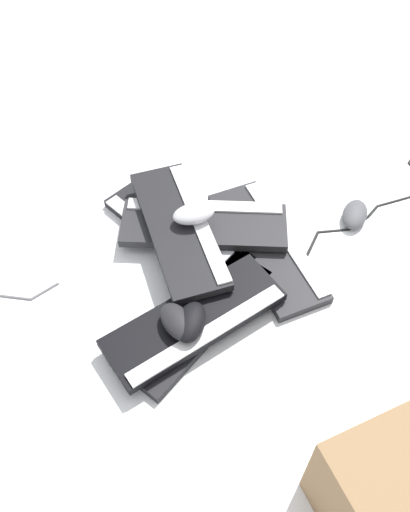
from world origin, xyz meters
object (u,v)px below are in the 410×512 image
at_px(keyboard_0, 267,245).
at_px(keyboard_4, 179,228).
at_px(keyboard_5, 195,320).
at_px(cardboard_box, 396,475).
at_px(mouse_0, 355,214).
at_px(keyboard_3, 204,224).
at_px(keyboard_2, 194,316).
at_px(keyboard_1, 176,231).
at_px(mouse_3, 194,214).
at_px(mouse_2, 178,322).
at_px(mouse_1, 191,322).

relative_size(keyboard_0, keyboard_4, 1.00).
relative_size(keyboard_5, cardboard_box, 1.59).
bearing_deg(mouse_0, keyboard_0, -45.52).
bearing_deg(keyboard_3, cardboard_box, -62.90).
height_order(keyboard_0, keyboard_2, same).
bearing_deg(keyboard_4, keyboard_3, 31.71).
bearing_deg(keyboard_4, keyboard_1, 105.06).
relative_size(keyboard_5, mouse_3, 4.08).
height_order(keyboard_1, keyboard_3, keyboard_3).
xyz_separation_m(keyboard_1, mouse_0, (0.49, 0.05, 0.01)).
distance_m(keyboard_5, mouse_2, 0.06).
distance_m(keyboard_4, mouse_2, 0.28).
bearing_deg(cardboard_box, keyboard_4, 122.80).
relative_size(keyboard_2, keyboard_5, 0.97).
bearing_deg(keyboard_0, mouse_1, -126.31).
relative_size(keyboard_3, cardboard_box, 1.58).
xyz_separation_m(keyboard_3, mouse_0, (0.42, 0.05, -0.02)).
distance_m(keyboard_2, mouse_1, 0.09).
relative_size(keyboard_0, keyboard_5, 1.03).
relative_size(keyboard_1, keyboard_3, 0.94).
relative_size(keyboard_2, mouse_2, 3.96).
bearing_deg(keyboard_5, cardboard_box, -45.70).
distance_m(keyboard_5, mouse_3, 0.28).
relative_size(keyboard_1, keyboard_2, 0.96).
height_order(keyboard_3, keyboard_4, keyboard_4).
bearing_deg(keyboard_5, mouse_1, -109.04).
bearing_deg(mouse_2, mouse_3, -38.29).
xyz_separation_m(keyboard_1, mouse_3, (0.05, -0.02, 0.10)).
bearing_deg(keyboard_1, keyboard_3, -0.90).
bearing_deg(keyboard_3, mouse_3, -140.25).
relative_size(keyboard_1, mouse_0, 3.81).
xyz_separation_m(keyboard_0, keyboard_3, (-0.17, 0.05, 0.03)).
height_order(mouse_0, cardboard_box, cardboard_box).
relative_size(mouse_0, cardboard_box, 0.39).
distance_m(mouse_0, mouse_3, 0.46).
bearing_deg(keyboard_2, cardboard_box, -47.62).
xyz_separation_m(keyboard_1, keyboard_3, (0.08, -0.00, 0.03)).
bearing_deg(mouse_2, mouse_0, -83.28).
xyz_separation_m(keyboard_2, keyboard_3, (0.03, 0.27, 0.03)).
bearing_deg(keyboard_0, keyboard_2, -132.12).
relative_size(keyboard_1, mouse_2, 3.81).
xyz_separation_m(keyboard_0, keyboard_5, (-0.19, -0.25, 0.03)).
bearing_deg(keyboard_1, mouse_1, -82.67).
bearing_deg(cardboard_box, mouse_3, 119.62).
relative_size(mouse_3, cardboard_box, 0.39).
height_order(keyboard_3, mouse_2, mouse_2).
relative_size(keyboard_2, mouse_1, 3.96).
xyz_separation_m(mouse_0, mouse_3, (-0.44, -0.07, 0.09)).
height_order(keyboard_2, keyboard_3, keyboard_3).
bearing_deg(mouse_0, cardboard_box, 16.74).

